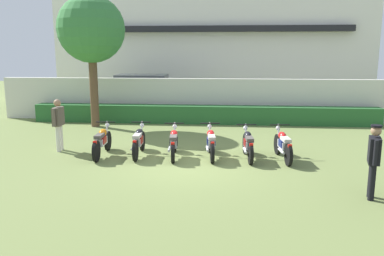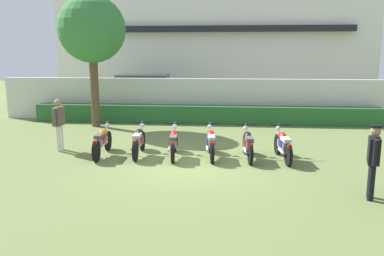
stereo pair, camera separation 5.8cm
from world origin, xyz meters
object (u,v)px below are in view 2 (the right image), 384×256
Objects in this scene: motorcycle_in_row_0 at (102,141)px; parked_car at (146,92)px; motorcycle_in_row_1 at (139,141)px; motorcycle_in_row_2 at (174,142)px; motorcycle_in_row_4 at (248,144)px; motorcycle_in_row_3 at (211,142)px; inspector_person at (59,121)px; tree_near_inspector at (92,30)px; motorcycle_in_row_5 at (283,145)px; officer_0 at (373,156)px.

parked_car is at bearing 1.32° from motorcycle_in_row_0.
motorcycle_in_row_0 reaches higher than motorcycle_in_row_1.
motorcycle_in_row_4 is at bearing -95.69° from motorcycle_in_row_2.
parked_car reaches higher than motorcycle_in_row_3.
motorcycle_in_row_1 is 1.01× the size of motorcycle_in_row_3.
inspector_person reaches higher than motorcycle_in_row_1.
parked_car is 2.30× the size of motorcycle_in_row_0.
motorcycle_in_row_3 is 1.14× the size of inspector_person.
tree_near_inspector is at bearing 93.46° from inspector_person.
tree_near_inspector is 5.15m from inspector_person.
inspector_person is at bearing 80.92° from motorcycle_in_row_4.
motorcycle_in_row_5 is (2.11, -0.07, -0.00)m from motorcycle_in_row_3.
motorcycle_in_row_1 is (2.90, -4.53, -3.52)m from tree_near_inspector.
motorcycle_in_row_3 is at bearing -41.79° from tree_near_inspector.
motorcycle_in_row_4 is 3.93m from officer_0.
motorcycle_in_row_4 is (4.38, 0.06, -0.00)m from motorcycle_in_row_0.
motorcycle_in_row_1 is 1.18× the size of officer_0.
inspector_person is at bearing -86.54° from tree_near_inspector.
inspector_person reaches higher than motorcycle_in_row_0.
motorcycle_in_row_5 reaches higher than motorcycle_in_row_1.
motorcycle_in_row_5 is 1.15× the size of inspector_person.
motorcycle_in_row_2 is 5.60m from officer_0.
motorcycle_in_row_1 is (1.86, -9.75, -0.48)m from parked_car.
tree_near_inspector is 8.48m from motorcycle_in_row_4.
officer_0 is at bearing -116.28° from motorcycle_in_row_0.
tree_near_inspector reaches higher than motorcycle_in_row_1.
motorcycle_in_row_5 is (1.01, -0.01, 0.00)m from motorcycle_in_row_4.
officer_0 reaches higher than motorcycle_in_row_2.
inspector_person is 1.02× the size of officer_0.
parked_car is 2.42× the size of motorcycle_in_row_3.
parked_car is at bearing 11.26° from motorcycle_in_row_2.
tree_near_inspector reaches higher than motorcycle_in_row_0.
officer_0 reaches higher than motorcycle_in_row_5.
officer_0 is at bearing -22.19° from inspector_person.
motorcycle_in_row_3 is (2.19, -0.02, 0.01)m from motorcycle_in_row_1.
motorcycle_in_row_4 reaches higher than motorcycle_in_row_2.
parked_car is 10.59m from motorcycle_in_row_3.
tree_near_inspector is at bearing 29.32° from motorcycle_in_row_1.
motorcycle_in_row_0 is at bearing 85.63° from motorcycle_in_row_3.
motorcycle_in_row_4 is (5.14, -9.83, -0.49)m from parked_car.
motorcycle_in_row_3 reaches higher than motorcycle_in_row_4.
motorcycle_in_row_1 is at bearing -13.89° from officer_0.
motorcycle_in_row_1 reaches higher than motorcycle_in_row_4.
motorcycle_in_row_0 is (1.80, -4.66, -3.52)m from tree_near_inspector.
motorcycle_in_row_5 is 3.37m from officer_0.
motorcycle_in_row_5 is at bearing -94.57° from motorcycle_in_row_1.
parked_car reaches higher than motorcycle_in_row_1.
officer_0 is at bearing -41.27° from tree_near_inspector.
motorcycle_in_row_4 is at bearing -94.74° from motorcycle_in_row_1.
motorcycle_in_row_2 is 2.20m from motorcycle_in_row_4.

